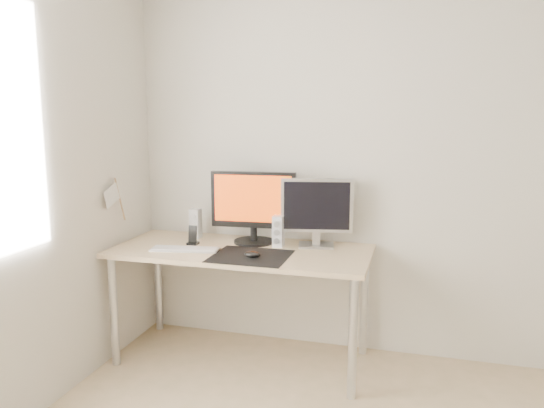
{
  "coord_description": "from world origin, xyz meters",
  "views": [
    {
      "loc": [
        0.13,
        -1.65,
        1.57
      ],
      "look_at": [
        -0.75,
        1.45,
        1.01
      ],
      "focal_mm": 35.0,
      "sensor_mm": 36.0,
      "label": 1
    }
  ],
  "objects_px": {
    "phone_dock": "(193,239)",
    "keyboard": "(185,249)",
    "mouse": "(252,254)",
    "second_monitor": "(317,209)",
    "speaker_left": "(196,223)",
    "speaker_right": "(278,231)",
    "main_monitor": "(253,205)",
    "desk": "(241,261)"
  },
  "relations": [
    {
      "from": "desk",
      "to": "second_monitor",
      "type": "xyz_separation_m",
      "value": [
        0.44,
        0.19,
        0.32
      ]
    },
    {
      "from": "phone_dock",
      "to": "keyboard",
      "type": "bearing_deg",
      "value": -84.75
    },
    {
      "from": "main_monitor",
      "to": "speaker_left",
      "type": "height_order",
      "value": "main_monitor"
    },
    {
      "from": "mouse",
      "to": "keyboard",
      "type": "xyz_separation_m",
      "value": [
        -0.45,
        0.05,
        -0.01
      ]
    },
    {
      "from": "mouse",
      "to": "main_monitor",
      "type": "relative_size",
      "value": 0.18
    },
    {
      "from": "speaker_right",
      "to": "keyboard",
      "type": "relative_size",
      "value": 0.46
    },
    {
      "from": "mouse",
      "to": "keyboard",
      "type": "height_order",
      "value": "mouse"
    },
    {
      "from": "keyboard",
      "to": "second_monitor",
      "type": "bearing_deg",
      "value": 22.48
    },
    {
      "from": "phone_dock",
      "to": "main_monitor",
      "type": "bearing_deg",
      "value": 21.07
    },
    {
      "from": "second_monitor",
      "to": "keyboard",
      "type": "distance_m",
      "value": 0.86
    },
    {
      "from": "speaker_left",
      "to": "speaker_right",
      "type": "height_order",
      "value": "same"
    },
    {
      "from": "speaker_left",
      "to": "phone_dock",
      "type": "relative_size",
      "value": 1.62
    },
    {
      "from": "second_monitor",
      "to": "phone_dock",
      "type": "height_order",
      "value": "second_monitor"
    },
    {
      "from": "desk",
      "to": "speaker_left",
      "type": "relative_size",
      "value": 8.01
    },
    {
      "from": "second_monitor",
      "to": "phone_dock",
      "type": "xyz_separation_m",
      "value": [
        -0.77,
        -0.16,
        -0.2
      ]
    },
    {
      "from": "mouse",
      "to": "second_monitor",
      "type": "bearing_deg",
      "value": 50.09
    },
    {
      "from": "mouse",
      "to": "desk",
      "type": "xyz_separation_m",
      "value": [
        -0.13,
        0.18,
        -0.1
      ]
    },
    {
      "from": "mouse",
      "to": "phone_dock",
      "type": "bearing_deg",
      "value": 156.45
    },
    {
      "from": "speaker_left",
      "to": "speaker_right",
      "type": "xyz_separation_m",
      "value": [
        0.6,
        -0.08,
        0.0
      ]
    },
    {
      "from": "mouse",
      "to": "keyboard",
      "type": "relative_size",
      "value": 0.23
    },
    {
      "from": "speaker_left",
      "to": "phone_dock",
      "type": "height_order",
      "value": "speaker_left"
    },
    {
      "from": "desk",
      "to": "main_monitor",
      "type": "distance_m",
      "value": 0.37
    },
    {
      "from": "second_monitor",
      "to": "speaker_right",
      "type": "height_order",
      "value": "second_monitor"
    },
    {
      "from": "mouse",
      "to": "main_monitor",
      "type": "bearing_deg",
      "value": 106.54
    },
    {
      "from": "speaker_right",
      "to": "mouse",
      "type": "bearing_deg",
      "value": -104.52
    },
    {
      "from": "phone_dock",
      "to": "desk",
      "type": "bearing_deg",
      "value": -3.65
    },
    {
      "from": "keyboard",
      "to": "speaker_right",
      "type": "bearing_deg",
      "value": 24.81
    },
    {
      "from": "main_monitor",
      "to": "speaker_right",
      "type": "distance_m",
      "value": 0.24
    },
    {
      "from": "mouse",
      "to": "main_monitor",
      "type": "distance_m",
      "value": 0.43
    },
    {
      "from": "main_monitor",
      "to": "second_monitor",
      "type": "xyz_separation_m",
      "value": [
        0.41,
        0.02,
        -0.01
      ]
    },
    {
      "from": "mouse",
      "to": "speaker_right",
      "type": "relative_size",
      "value": 0.5
    },
    {
      "from": "speaker_right",
      "to": "speaker_left",
      "type": "bearing_deg",
      "value": 172.63
    },
    {
      "from": "desk",
      "to": "speaker_right",
      "type": "height_order",
      "value": "speaker_right"
    },
    {
      "from": "desk",
      "to": "keyboard",
      "type": "xyz_separation_m",
      "value": [
        -0.32,
        -0.13,
        0.09
      ]
    },
    {
      "from": "main_monitor",
      "to": "speaker_left",
      "type": "relative_size",
      "value": 2.76
    },
    {
      "from": "main_monitor",
      "to": "speaker_right",
      "type": "bearing_deg",
      "value": -14.59
    },
    {
      "from": "speaker_left",
      "to": "keyboard",
      "type": "distance_m",
      "value": 0.34
    },
    {
      "from": "speaker_left",
      "to": "second_monitor",
      "type": "bearing_deg",
      "value": -0.54
    },
    {
      "from": "main_monitor",
      "to": "desk",
      "type": "bearing_deg",
      "value": -100.07
    },
    {
      "from": "desk",
      "to": "speaker_left",
      "type": "xyz_separation_m",
      "value": [
        -0.39,
        0.19,
        0.18
      ]
    },
    {
      "from": "second_monitor",
      "to": "speaker_left",
      "type": "height_order",
      "value": "second_monitor"
    },
    {
      "from": "mouse",
      "to": "desk",
      "type": "distance_m",
      "value": 0.25
    }
  ]
}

